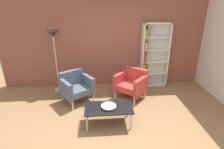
# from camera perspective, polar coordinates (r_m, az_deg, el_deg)

# --- Properties ---
(ground_plane) EXTENTS (8.32, 8.32, 0.00)m
(ground_plane) POSITION_cam_1_polar(r_m,az_deg,el_deg) (3.85, 2.21, -18.06)
(ground_plane) COLOR olive
(brick_back_panel) EXTENTS (6.40, 0.12, 2.90)m
(brick_back_panel) POSITION_cam_1_polar(r_m,az_deg,el_deg) (5.48, -0.64, 11.34)
(brick_back_panel) COLOR brown
(brick_back_panel) RESTS_ON ground_plane
(bookshelf_tall) EXTENTS (0.80, 0.30, 1.90)m
(bookshelf_tall) POSITION_cam_1_polar(r_m,az_deg,el_deg) (5.63, 12.18, 5.47)
(bookshelf_tall) COLOR silver
(bookshelf_tall) RESTS_ON ground_plane
(coffee_table_low) EXTENTS (1.00, 0.56, 0.40)m
(coffee_table_low) POSITION_cam_1_polar(r_m,az_deg,el_deg) (3.92, -1.05, -10.58)
(coffee_table_low) COLOR black
(coffee_table_low) RESTS_ON ground_plane
(decorative_bowl) EXTENTS (0.32, 0.32, 0.05)m
(decorative_bowl) POSITION_cam_1_polar(r_m,az_deg,el_deg) (3.88, -1.06, -9.76)
(decorative_bowl) COLOR beige
(decorative_bowl) RESTS_ON coffee_table_low
(armchair_by_bookshelf) EXTENTS (0.95, 0.95, 0.78)m
(armchair_by_bookshelf) POSITION_cam_1_polar(r_m,az_deg,el_deg) (4.95, 6.20, -2.66)
(armchair_by_bookshelf) COLOR #B73833
(armchair_by_bookshelf) RESTS_ON ground_plane
(armchair_corner_red) EXTENTS (0.94, 0.93, 0.78)m
(armchair_corner_red) POSITION_cam_1_polar(r_m,az_deg,el_deg) (4.84, -11.15, -3.60)
(armchair_corner_red) COLOR #4C566B
(armchair_corner_red) RESTS_ON ground_plane
(floor_lamp_torchiere) EXTENTS (0.32, 0.32, 1.74)m
(floor_lamp_torchiere) POSITION_cam_1_polar(r_m,az_deg,el_deg) (5.24, -17.70, 9.77)
(floor_lamp_torchiere) COLOR silver
(floor_lamp_torchiere) RESTS_ON ground_plane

